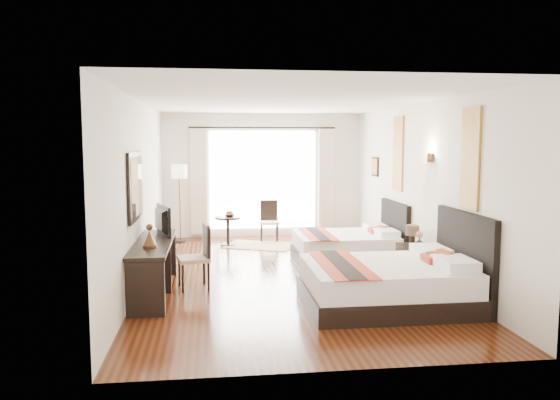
{
  "coord_description": "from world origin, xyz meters",
  "views": [
    {
      "loc": [
        -1.16,
        -8.62,
        2.17
      ],
      "look_at": [
        -0.04,
        0.26,
        1.21
      ],
      "focal_mm": 35.0,
      "sensor_mm": 36.0,
      "label": 1
    }
  ],
  "objects": [
    {
      "name": "art_panel_near",
      "position": [
        2.23,
        -1.8,
        1.95
      ],
      "size": [
        0.03,
        0.5,
        1.35
      ],
      "primitive_type": "cube",
      "color": "brown",
      "rests_on": "wall_headboard"
    },
    {
      "name": "fruit_bowl",
      "position": [
        -0.79,
        2.74,
        0.63
      ],
      "size": [
        0.24,
        0.24,
        0.06
      ],
      "primitive_type": "imported",
      "rotation": [
        0.0,
        0.0,
        -0.02
      ],
      "color": "#402817",
      "rests_on": "side_table"
    },
    {
      "name": "television",
      "position": [
        -1.97,
        -0.28,
        0.98
      ],
      "size": [
        0.34,
        0.78,
        0.45
      ],
      "primitive_type": "imported",
      "rotation": [
        0.0,
        0.0,
        1.89
      ],
      "color": "black",
      "rests_on": "console_desk"
    },
    {
      "name": "floor",
      "position": [
        0.0,
        0.0,
        -0.01
      ],
      "size": [
        4.5,
        7.5,
        0.01
      ],
      "primitive_type": "cube",
      "color": "#321509",
      "rests_on": "ground"
    },
    {
      "name": "mirror_glass",
      "position": [
        -2.19,
        -0.83,
        1.55
      ],
      "size": [
        0.01,
        1.12,
        0.82
      ],
      "primitive_type": "cube",
      "color": "white",
      "rests_on": "mirror_frame"
    },
    {
      "name": "nightstand",
      "position": [
        2.02,
        -0.5,
        0.27
      ],
      "size": [
        0.46,
        0.56,
        0.54
      ],
      "primitive_type": "cube",
      "color": "black",
      "rests_on": "floor"
    },
    {
      "name": "wall_entry",
      "position": [
        0.0,
        -3.75,
        1.4
      ],
      "size": [
        4.5,
        0.01,
        2.8
      ],
      "primitive_type": "cube",
      "color": "silver",
      "rests_on": "floor"
    },
    {
      "name": "bed_near",
      "position": [
        1.21,
        -1.8,
        0.32
      ],
      "size": [
        2.19,
        1.71,
        1.24
      ],
      "color": "black",
      "rests_on": "floor"
    },
    {
      "name": "window_glass",
      "position": [
        0.0,
        3.73,
        1.3
      ],
      "size": [
        2.4,
        0.02,
        2.2
      ],
      "primitive_type": "cube",
      "color": "white",
      "rests_on": "wall_window"
    },
    {
      "name": "side_table",
      "position": [
        -0.83,
        2.71,
        0.3
      ],
      "size": [
        0.52,
        0.52,
        0.6
      ],
      "primitive_type": "cylinder",
      "color": "black",
      "rests_on": "floor"
    },
    {
      "name": "art_panel_far",
      "position": [
        2.23,
        1.02,
        1.95
      ],
      "size": [
        0.03,
        0.5,
        1.35
      ],
      "primitive_type": "cube",
      "color": "brown",
      "rests_on": "wall_headboard"
    },
    {
      "name": "console_desk",
      "position": [
        -1.99,
        -0.83,
        0.38
      ],
      "size": [
        0.5,
        2.2,
        0.76
      ],
      "primitive_type": "cube",
      "color": "black",
      "rests_on": "floor"
    },
    {
      "name": "window_chair",
      "position": [
        0.08,
        3.14,
        0.27
      ],
      "size": [
        0.44,
        0.44,
        0.88
      ],
      "rotation": [
        0.0,
        0.0,
        -1.64
      ],
      "color": "beige",
      "rests_on": "floor"
    },
    {
      "name": "ceiling",
      "position": [
        0.0,
        0.0,
        2.79
      ],
      "size": [
        4.5,
        7.5,
        0.02
      ],
      "primitive_type": "cube",
      "color": "white",
      "rests_on": "wall_headboard"
    },
    {
      "name": "jute_rug",
      "position": [
        -0.17,
        2.56,
        0.01
      ],
      "size": [
        1.67,
        1.45,
        0.01
      ],
      "primitive_type": "cube",
      "rotation": [
        0.0,
        0.0,
        -0.43
      ],
      "color": "tan",
      "rests_on": "floor"
    },
    {
      "name": "floor_lamp",
      "position": [
        -1.85,
        3.24,
        1.42
      ],
      "size": [
        0.34,
        0.34,
        1.68
      ],
      "color": "black",
      "rests_on": "floor"
    },
    {
      "name": "wall_sconce",
      "position": [
        2.19,
        -0.5,
        1.92
      ],
      "size": [
        0.1,
        0.14,
        0.14
      ],
      "primitive_type": "cube",
      "color": "#4E311C",
      "rests_on": "wall_headboard"
    },
    {
      "name": "desk_chair",
      "position": [
        -1.42,
        -0.61,
        0.29
      ],
      "size": [
        0.52,
        0.52,
        0.95
      ],
      "rotation": [
        0.0,
        0.0,
        3.33
      ],
      "color": "beige",
      "rests_on": "floor"
    },
    {
      "name": "table_lamp",
      "position": [
        2.02,
        -0.35,
        0.73
      ],
      "size": [
        0.22,
        0.22,
        0.34
      ],
      "color": "black",
      "rests_on": "nightstand"
    },
    {
      "name": "wall_window",
      "position": [
        0.0,
        3.75,
        1.4
      ],
      "size": [
        4.5,
        0.01,
        2.8
      ],
      "primitive_type": "cube",
      "color": "silver",
      "rests_on": "floor"
    },
    {
      "name": "wall_headboard",
      "position": [
        2.25,
        0.0,
        1.4
      ],
      "size": [
        0.01,
        7.5,
        2.8
      ],
      "primitive_type": "cube",
      "color": "silver",
      "rests_on": "floor"
    },
    {
      "name": "bronze_figurine",
      "position": [
        -1.99,
        -1.27,
        0.9
      ],
      "size": [
        0.22,
        0.22,
        0.28
      ],
      "primitive_type": null,
      "rotation": [
        0.0,
        0.0,
        0.17
      ],
      "color": "#4E311C",
      "rests_on": "console_desk"
    },
    {
      "name": "sheer_curtain",
      "position": [
        0.0,
        3.67,
        1.3
      ],
      "size": [
        2.3,
        0.02,
        2.1
      ],
      "primitive_type": "cube",
      "color": "white",
      "rests_on": "wall_window"
    },
    {
      "name": "vase",
      "position": [
        2.04,
        -0.6,
        0.57
      ],
      "size": [
        0.16,
        0.16,
        0.13
      ],
      "primitive_type": "imported",
      "rotation": [
        0.0,
        0.0,
        0.28
      ],
      "color": "black",
      "rests_on": "nightstand"
    },
    {
      "name": "bed_far",
      "position": [
        1.35,
        1.02,
        0.28
      ],
      "size": [
        1.9,
        1.48,
        1.06
      ],
      "color": "black",
      "rests_on": "floor"
    },
    {
      "name": "mirror_frame",
      "position": [
        -2.22,
        -0.83,
        1.55
      ],
      "size": [
        0.04,
        1.25,
        0.95
      ],
      "primitive_type": "cube",
      "color": "black",
      "rests_on": "wall_desk"
    },
    {
      "name": "wall_desk",
      "position": [
        -2.25,
        0.0,
        1.4
      ],
      "size": [
        0.01,
        7.5,
        2.8
      ],
      "primitive_type": "cube",
      "color": "silver",
      "rests_on": "floor"
    },
    {
      "name": "drape_right",
      "position": [
        1.45,
        3.63,
        1.28
      ],
      "size": [
        0.35,
        0.14,
        2.35
      ],
      "primitive_type": "cube",
      "color": "beige",
      "rests_on": "floor"
    },
    {
      "name": "drape_left",
      "position": [
        -1.45,
        3.63,
        1.28
      ],
      "size": [
        0.35,
        0.14,
        2.35
      ],
      "primitive_type": "cube",
      "color": "beige",
      "rests_on": "floor"
    }
  ]
}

